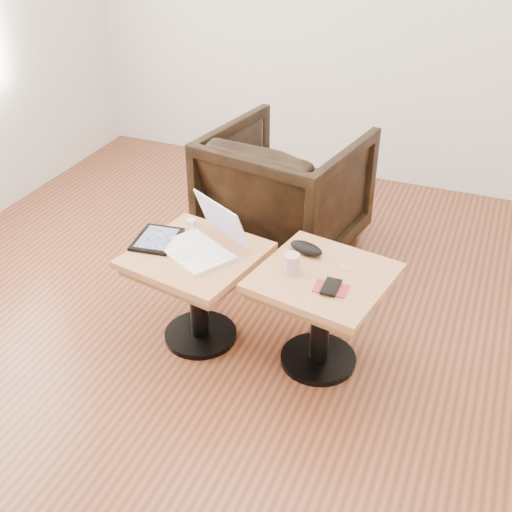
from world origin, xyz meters
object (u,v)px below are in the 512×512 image
at_px(laptop, 204,241).
at_px(armchair, 285,191).
at_px(side_table_left, 197,275).
at_px(striped_cup, 292,264).
at_px(side_table_right, 322,297).

height_order(laptop, armchair, armchair).
distance_m(side_table_left, laptop, 0.17).
bearing_deg(laptop, side_table_left, -100.23).
xyz_separation_m(side_table_left, striped_cup, (0.46, 0.01, 0.17)).
distance_m(side_table_right, striped_cup, 0.22).
distance_m(side_table_left, armchair, 0.97).
xyz_separation_m(side_table_right, laptop, (-0.56, -0.02, 0.17)).
distance_m(side_table_right, armchair, 1.05).
relative_size(side_table_left, laptop, 1.44).
relative_size(side_table_right, laptop, 1.44).
distance_m(side_table_left, striped_cup, 0.49).
distance_m(laptop, armchair, 0.95).
bearing_deg(side_table_right, striped_cup, -152.69).
height_order(side_table_right, armchair, armchair).
bearing_deg(striped_cup, armchair, 111.37).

